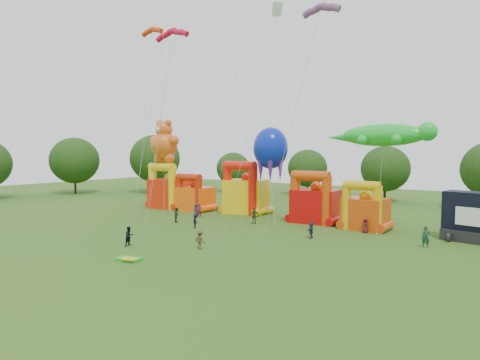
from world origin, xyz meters
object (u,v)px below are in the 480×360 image
Objects in this scene: spectator_0 at (196,210)px; spectator_4 at (254,216)px; bouncy_castle_2 at (245,194)px; gecko_kite at (382,149)px; teddy_bear_kite at (164,166)px; octopus_kite at (272,173)px; bouncy_castle_0 at (168,191)px.

spectator_4 is at bearing 19.99° from spectator_0.
spectator_4 is (5.92, -6.58, -1.79)m from bouncy_castle_2.
gecko_kite is 16.54m from spectator_4.
spectator_4 is at bearing -8.08° from teddy_bear_kite.
spectator_0 is at bearing -12.41° from teddy_bear_kite.
bouncy_castle_2 is 7.33m from octopus_kite.
spectator_4 is (18.74, -4.32, -1.64)m from bouncy_castle_0.
bouncy_castle_0 is at bearing -177.25° from spectator_0.
gecko_kite is at bearing 154.38° from spectator_4.
spectator_4 is (-0.08, -3.80, -4.97)m from octopus_kite.
octopus_kite is at bearing 4.11° from teddy_bear_kite.
teddy_bear_kite reaches higher than octopus_kite.
bouncy_castle_0 is 0.56× the size of gecko_kite.
teddy_bear_kite is at bearing -54.83° from spectator_4.
bouncy_castle_0 is 19.12m from octopus_kite.
octopus_kite is at bearing -24.81° from bouncy_castle_2.
teddy_bear_kite is at bearing -175.06° from gecko_kite.
gecko_kite is 25.28m from spectator_0.
gecko_kite is 6.23× the size of spectator_4.
bouncy_castle_0 is 9.57m from spectator_0.
gecko_kite reaches higher than bouncy_castle_0.
octopus_kite reaches higher than spectator_0.
octopus_kite reaches higher than bouncy_castle_0.
bouncy_castle_0 is at bearing -170.04° from bouncy_castle_2.
bouncy_castle_2 reaches higher than spectator_0.
bouncy_castle_2 is 9.03m from spectator_4.
bouncy_castle_2 is at bearing 9.96° from bouncy_castle_0.
bouncy_castle_2 is at bearing 79.25° from spectator_0.
spectator_4 is (17.76, -2.52, -5.47)m from teddy_bear_kite.
bouncy_castle_2 is 7.33m from spectator_0.
gecko_kite is (32.24, 0.90, 6.36)m from bouncy_castle_0.
octopus_kite is (6.00, -2.77, 3.18)m from bouncy_castle_2.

